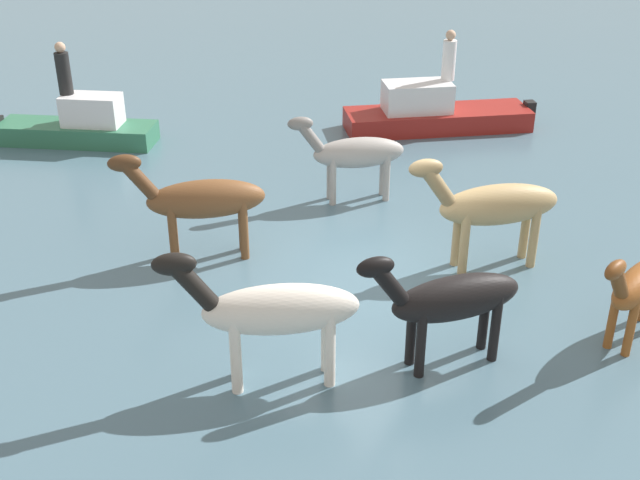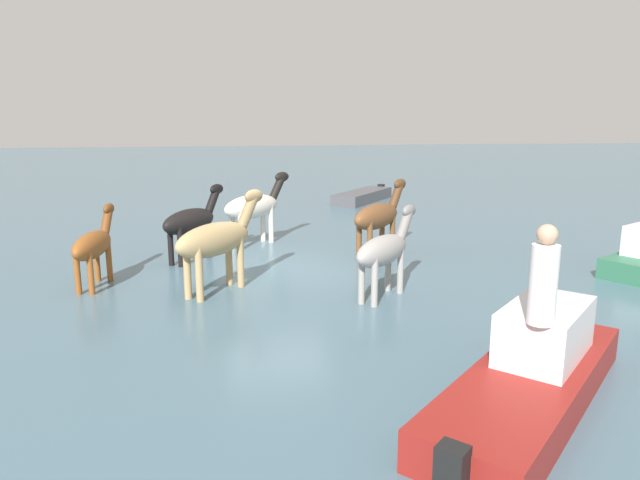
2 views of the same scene
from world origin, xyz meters
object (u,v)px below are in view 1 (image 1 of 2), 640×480
(horse_rear_stallion, at_px, (493,206))
(boat_skiff_near, at_px, (79,130))
(person_watcher_seated, at_px, (449,57))
(horse_pinto_flank, at_px, (355,153))
(person_boatman_standing, at_px, (63,70))
(horse_lead, at_px, (450,299))
(horse_dun_straggler, at_px, (201,200))
(horse_mid_herd, at_px, (274,310))
(boat_launch_far, at_px, (434,117))

(horse_rear_stallion, distance_m, boat_skiff_near, 10.33)
(person_watcher_seated, bearing_deg, horse_rear_stallion, 31.53)
(horse_pinto_flank, relative_size, person_boatman_standing, 1.60)
(horse_lead, bearing_deg, person_watcher_seated, -116.94)
(boat_skiff_near, distance_m, person_boatman_standing, 1.42)
(horse_pinto_flank, xyz_separation_m, horse_rear_stallion, (1.05, 3.29, 0.14))
(horse_pinto_flank, xyz_separation_m, person_watcher_seated, (-4.91, -0.37, 0.75))
(person_watcher_seated, bearing_deg, horse_dun_straggler, -3.72)
(horse_lead, relative_size, horse_mid_herd, 0.95)
(horse_pinto_flank, xyz_separation_m, horse_mid_herd, (5.58, 2.16, 0.14))
(horse_dun_straggler, height_order, boat_skiff_near, horse_dun_straggler)
(horse_dun_straggler, bearing_deg, boat_skiff_near, -66.94)
(horse_mid_herd, height_order, horse_dun_straggler, horse_mid_herd)
(horse_rear_stallion, height_order, boat_skiff_near, horse_rear_stallion)
(horse_mid_herd, relative_size, person_boatman_standing, 1.89)
(horse_pinto_flank, height_order, horse_lead, horse_lead)
(horse_lead, distance_m, person_watcher_seated, 9.86)
(boat_launch_far, height_order, person_watcher_seated, person_watcher_seated)
(horse_dun_straggler, xyz_separation_m, person_watcher_seated, (-8.37, 0.54, 0.65))
(person_watcher_seated, xyz_separation_m, person_boatman_standing, (5.75, -6.83, -0.02))
(person_boatman_standing, bearing_deg, horse_mid_herd, 63.15)
(horse_pinto_flank, height_order, horse_mid_herd, horse_mid_herd)
(horse_mid_herd, height_order, boat_skiff_near, horse_mid_herd)
(horse_lead, height_order, horse_dun_straggler, horse_dun_straggler)
(horse_pinto_flank, height_order, horse_rear_stallion, horse_rear_stallion)
(boat_skiff_near, xyz_separation_m, person_watcher_seated, (-5.71, 6.64, 1.43))
(boat_launch_far, bearing_deg, boat_skiff_near, -2.31)
(boat_skiff_near, bearing_deg, horse_pinto_flank, -20.45)
(horse_pinto_flank, relative_size, horse_rear_stallion, 0.88)
(boat_launch_far, xyz_separation_m, person_boatman_standing, (5.45, -6.68, 1.40))
(horse_lead, relative_size, horse_dun_straggler, 1.01)
(horse_pinto_flank, relative_size, boat_launch_far, 0.46)
(boat_launch_far, distance_m, person_watcher_seated, 1.46)
(horse_rear_stallion, relative_size, person_watcher_seated, 1.82)
(horse_mid_herd, distance_m, person_boatman_standing, 10.51)
(horse_mid_herd, height_order, horse_rear_stallion, horse_rear_stallion)
(horse_pinto_flank, xyz_separation_m, boat_launch_far, (-4.61, -0.52, -0.67))
(horse_pinto_flank, distance_m, horse_rear_stallion, 3.46)
(horse_pinto_flank, height_order, person_boatman_standing, person_boatman_standing)
(horse_mid_herd, relative_size, horse_dun_straggler, 1.07)
(horse_lead, distance_m, horse_dun_straggler, 4.83)
(horse_rear_stallion, distance_m, horse_dun_straggler, 4.84)
(boat_launch_far, height_order, boat_skiff_near, boat_launch_far)
(horse_lead, xyz_separation_m, person_watcher_seated, (-8.86, -4.26, 0.70))
(horse_mid_herd, xyz_separation_m, horse_rear_stallion, (-4.53, 1.12, 0.00))
(horse_rear_stallion, bearing_deg, boat_skiff_near, -47.18)
(horse_pinto_flank, distance_m, person_boatman_standing, 7.28)
(person_watcher_seated, bearing_deg, horse_lead, 25.67)
(horse_mid_herd, bearing_deg, horse_lead, -177.01)
(horse_lead, bearing_deg, horse_mid_herd, -9.17)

